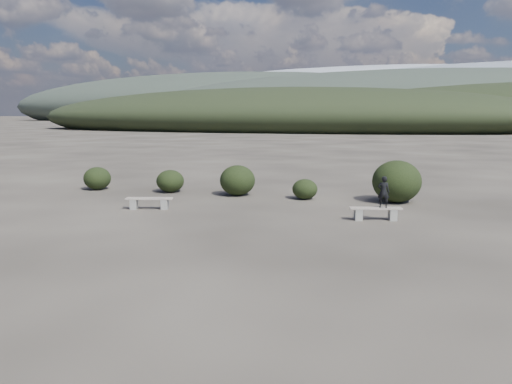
% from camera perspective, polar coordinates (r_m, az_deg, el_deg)
% --- Properties ---
extents(ground, '(1200.00, 1200.00, 0.00)m').
position_cam_1_polar(ground, '(11.38, -4.77, -8.13)').
color(ground, '#2B2621').
rests_on(ground, ground).
extents(bench_left, '(1.66, 0.83, 0.41)m').
position_cam_1_polar(bench_left, '(17.98, -12.11, -1.16)').
color(bench_left, gray).
rests_on(bench_left, ground).
extents(bench_right, '(1.65, 0.82, 0.41)m').
position_cam_1_polar(bench_right, '(16.21, 13.50, -2.30)').
color(bench_right, gray).
rests_on(bench_right, ground).
extents(seated_person, '(0.39, 0.27, 1.00)m').
position_cam_1_polar(seated_person, '(16.15, 14.37, 0.01)').
color(seated_person, black).
rests_on(seated_person, bench_right).
extents(shrub_a, '(1.18, 1.18, 0.96)m').
position_cam_1_polar(shrub_a, '(21.70, -9.78, 1.24)').
color(shrub_a, black).
rests_on(shrub_a, ground).
extents(shrub_b, '(1.46, 1.46, 1.25)m').
position_cam_1_polar(shrub_b, '(20.55, -2.13, 1.34)').
color(shrub_b, black).
rests_on(shrub_b, ground).
extents(shrub_c, '(1.00, 1.00, 0.80)m').
position_cam_1_polar(shrub_c, '(19.74, 5.60, 0.33)').
color(shrub_c, black).
rests_on(shrub_c, ground).
extents(shrub_d, '(1.83, 1.83, 1.60)m').
position_cam_1_polar(shrub_d, '(19.61, 15.78, 1.17)').
color(shrub_d, black).
rests_on(shrub_d, ground).
extents(shrub_f, '(1.19, 1.19, 1.01)m').
position_cam_1_polar(shrub_f, '(23.22, -17.69, 1.50)').
color(shrub_f, black).
rests_on(shrub_f, ground).
extents(mountain_ridges, '(500.00, 400.00, 56.00)m').
position_cam_1_polar(mountain_ridges, '(349.33, 16.73, 9.77)').
color(mountain_ridges, black).
rests_on(mountain_ridges, ground).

